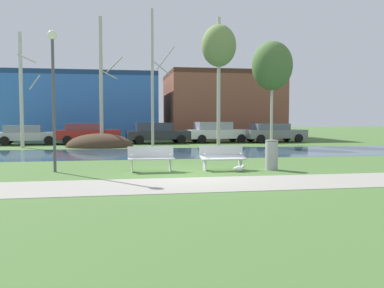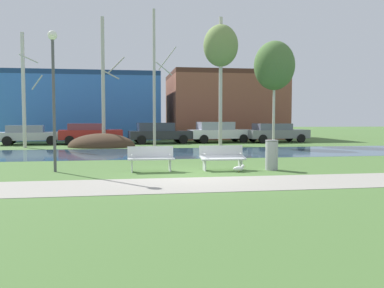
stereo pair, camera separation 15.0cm
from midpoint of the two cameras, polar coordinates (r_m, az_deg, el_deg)
The scene contains 21 objects.
ground_plane at distance 23.20m, azimuth -3.73°, elevation -0.97°, with size 120.00×120.00×0.00m, color #476B33.
paved_path_strip at distance 11.52m, azimuth 1.90°, elevation -5.61°, with size 60.00×2.60×0.01m, color gray.
river_band at distance 21.88m, azimuth -3.40°, elevation -1.24°, with size 80.00×6.75×0.01m, color #33516B.
soil_mound at distance 27.13m, azimuth -12.29°, elevation -0.38°, with size 4.29×3.31×1.74m, color #423021.
bench_left at distance 14.26m, azimuth -5.45°, elevation -1.95°, with size 1.60×0.57×0.87m.
bench_right at distance 14.65m, azimuth 4.53°, elevation -1.80°, with size 1.60×0.57×0.87m.
trash_bin at distance 14.92m, azimuth 11.31°, elevation -1.43°, with size 0.47×0.47×1.08m.
seagull at distance 14.17m, azimuth 6.86°, elevation -3.38°, with size 0.44×0.16×0.26m.
streetlamp at distance 14.87m, azimuth -18.48°, elevation 8.89°, with size 0.32×0.32×4.82m.
birch_far_left at distance 27.80m, azimuth -22.21°, elevation 7.03°, with size 1.31×2.11×7.17m.
birch_left at distance 28.02m, azimuth -12.05°, elevation 8.54°, with size 1.56×2.49×8.51m.
birch_center_left at distance 26.79m, azimuth -5.04°, elevation 9.19°, with size 1.53×2.54×8.82m.
birch_center at distance 28.52m, azimuth 4.18°, elevation 13.35°, with size 2.35×2.35×8.66m.
birch_center_right at distance 29.94m, azimuth 11.54°, elevation 10.62°, with size 2.87×2.87×7.28m.
parked_van_nearest_silver at distance 30.91m, azimuth -21.56°, elevation 1.28°, with size 4.44×2.45×1.36m.
parked_sedan_second_red at distance 30.43m, azimuth -13.93°, elevation 1.50°, with size 4.58×2.37×1.48m.
parked_hatch_third_dark at distance 30.23m, azimuth -4.49°, elevation 1.60°, with size 4.77×2.39×1.52m.
parked_wagon_fourth_white at distance 31.29m, azimuth 3.87°, elevation 1.72°, with size 4.87×2.40×1.57m.
parked_suv_fifth_grey at distance 32.16m, azimuth 11.67°, elevation 1.62°, with size 4.94×2.47×1.45m.
building_blue_store at distance 38.88m, azimuth -14.51°, elevation 5.05°, with size 13.14×8.56×5.81m.
building_brick_low at distance 38.97m, azimuth 4.47°, elevation 5.32°, with size 10.05×8.65×6.03m.
Camera 2 is at (-2.11, -13.04, 1.85)m, focal length 38.31 mm.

